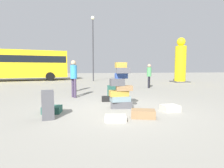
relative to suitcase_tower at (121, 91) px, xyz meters
name	(u,v)px	position (x,y,z in m)	size (l,w,h in m)	color
ground_plane	(118,109)	(-0.11, -0.11, -0.58)	(80.00, 80.00, 0.00)	gray
suitcase_tower	(121,91)	(0.00, 0.00, 0.00)	(0.79, 0.63, 1.53)	#4C4C51
suitcase_cream_upright_blue	(115,118)	(-0.47, -1.43, -0.50)	(0.54, 0.30, 0.16)	beige
suitcase_brown_left_side	(143,114)	(0.34, -1.24, -0.47)	(0.64, 0.37, 0.22)	olive
suitcase_black_white_trunk	(109,99)	(-0.20, 1.31, -0.49)	(0.57, 0.35, 0.19)	black
suitcase_teal_right_side	(52,109)	(-2.18, -0.26, -0.48)	(0.53, 0.43, 0.21)	#26594C
suitcase_cream_foreground_near	(170,108)	(1.44, -0.68, -0.49)	(0.51, 0.43, 0.19)	beige
suitcase_charcoal_behind_tower	(48,105)	(-2.19, -0.89, -0.20)	(0.31, 0.36, 0.76)	#4C4C51
suitcase_teal_foreground_far	(112,91)	(0.08, 2.11, -0.30)	(0.31, 0.29, 0.57)	#26594C
person_bearded_onlooker	(74,75)	(-1.62, 2.49, 0.43)	(0.30, 0.31, 1.70)	#3F334C
person_tourist_with_camera	(74,74)	(-1.67, 4.61, 0.43)	(0.30, 0.34, 1.69)	black
person_passerby_in_red	(149,74)	(3.25, 5.52, 0.37)	(0.30, 0.31, 1.61)	black
yellow_dummy_statue	(180,63)	(7.99, 9.56, 1.27)	(1.42, 1.42, 4.16)	yellow
parked_bus	(16,63)	(-7.87, 14.20, 1.25)	(10.41, 4.33, 3.15)	yellow
lamp_post	(93,40)	(0.00, 12.35, 3.60)	(0.36, 0.36, 6.46)	#333338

